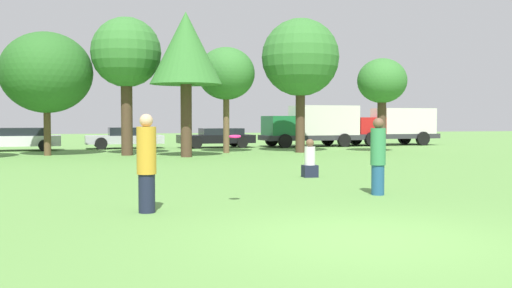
% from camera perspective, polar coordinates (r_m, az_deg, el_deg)
% --- Properties ---
extents(ground_plane, '(120.00, 120.00, 0.00)m').
position_cam_1_polar(ground_plane, '(8.45, 10.75, -9.05)').
color(ground_plane, '#5B8E42').
extents(person_thrower, '(0.35, 0.35, 1.77)m').
position_cam_1_polar(person_thrower, '(10.56, -10.68, -1.83)').
color(person_thrower, '#191E33').
rests_on(person_thrower, ground).
extents(person_catcher, '(0.33, 0.33, 1.70)m').
position_cam_1_polar(person_catcher, '(13.09, 11.88, -1.15)').
color(person_catcher, navy).
rests_on(person_catcher, ground).
extents(frisbee, '(0.23, 0.23, 0.06)m').
position_cam_1_polar(frisbee, '(11.20, -2.09, 0.75)').
color(frisbee, '#F21E72').
extents(bystander_sitting, '(0.41, 0.34, 1.10)m').
position_cam_1_polar(bystander_sitting, '(16.80, 5.30, -1.68)').
color(bystander_sitting, '#191E33').
rests_on(bystander_sitting, ground).
extents(tree_1, '(4.13, 4.13, 5.63)m').
position_cam_1_polar(tree_1, '(28.29, -19.86, 6.59)').
color(tree_1, brown).
rests_on(tree_1, ground).
extents(tree_2, '(3.19, 3.19, 6.32)m').
position_cam_1_polar(tree_2, '(27.47, -12.61, 8.60)').
color(tree_2, '#473323').
rests_on(tree_2, ground).
extents(tree_3, '(3.17, 3.17, 6.36)m').
position_cam_1_polar(tree_3, '(25.88, -6.89, 9.16)').
color(tree_3, '#473323').
rests_on(tree_3, ground).
extents(tree_4, '(2.81, 2.81, 5.19)m').
position_cam_1_polar(tree_4, '(28.69, -2.94, 6.85)').
color(tree_4, brown).
rests_on(tree_4, ground).
extents(tree_5, '(3.85, 3.85, 6.66)m').
position_cam_1_polar(tree_5, '(29.21, 4.38, 8.39)').
color(tree_5, '#473323').
rests_on(tree_5, ground).
extents(tree_6, '(2.47, 2.47, 4.70)m').
position_cam_1_polar(tree_6, '(29.89, 12.25, 5.93)').
color(tree_6, '#473323').
rests_on(tree_6, ground).
extents(parked_car_white, '(4.38, 2.09, 1.21)m').
position_cam_1_polar(parked_car_white, '(32.93, -22.16, 0.48)').
color(parked_car_white, silver).
rests_on(parked_car_white, ground).
extents(parked_car_silver, '(4.37, 2.06, 1.19)m').
position_cam_1_polar(parked_car_silver, '(33.70, -12.62, 0.65)').
color(parked_car_silver, '#B2B2B7').
rests_on(parked_car_silver, ground).
extents(parked_car_black, '(4.45, 2.14, 1.13)m').
position_cam_1_polar(parked_car_black, '(33.96, -3.82, 0.68)').
color(parked_car_black, black).
rests_on(parked_car_black, ground).
extents(delivery_truck_green, '(6.18, 2.81, 2.48)m').
position_cam_1_polar(delivery_truck_green, '(35.45, 5.62, 1.89)').
color(delivery_truck_green, '#2D2D33').
rests_on(delivery_truck_green, ground).
extents(delivery_truck_red, '(5.95, 2.62, 2.34)m').
position_cam_1_polar(delivery_truck_red, '(38.18, 13.35, 1.80)').
color(delivery_truck_red, '#2D2D33').
rests_on(delivery_truck_red, ground).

